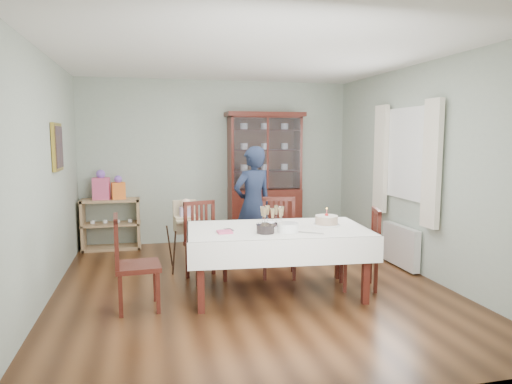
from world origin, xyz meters
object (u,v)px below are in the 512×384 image
object	(u,v)px
chair_end_right	(360,265)
champagne_tray	(272,221)
high_chair	(187,241)
gift_bag_orange	(118,189)
chair_end_left	(136,282)
gift_bag_pink	(101,186)
dining_table	(277,261)
birthday_cake	(327,221)
woman	(253,205)
sideboard	(111,224)
china_cabinet	(265,176)
chair_far_left	(205,257)
chair_far_right	(279,253)

from	to	relation	value
chair_end_right	champagne_tray	world-z (taller)	champagne_tray
high_chair	gift_bag_orange	bearing A→B (deg)	119.68
champagne_tray	gift_bag_orange	bearing A→B (deg)	126.24
chair_end_left	gift_bag_pink	size ratio (longest dim) A/B	2.12
dining_table	chair_end_right	distance (m)	1.01
birthday_cake	woman	bearing A→B (deg)	113.41
sideboard	champagne_tray	xyz separation A→B (m)	(1.95, -2.51, 0.43)
china_cabinet	chair_far_left	bearing A→B (deg)	-123.46
chair_far_right	chair_end_left	xyz separation A→B (m)	(-1.75, -0.78, -0.00)
gift_bag_orange	chair_end_left	bearing A→B (deg)	-83.33
high_chair	woman	bearing A→B (deg)	-1.45
dining_table	high_chair	world-z (taller)	high_chair
chair_end_left	gift_bag_orange	bearing A→B (deg)	2.90
chair_far_right	champagne_tray	bearing A→B (deg)	-99.34
sideboard	birthday_cake	xyz separation A→B (m)	(2.58, -2.59, 0.41)
china_cabinet	gift_bag_pink	bearing A→B (deg)	179.97
woman	gift_bag_pink	distance (m)	2.48
china_cabinet	chair_end_right	distance (m)	2.79
chair_end_right	gift_bag_pink	size ratio (longest dim) A/B	2.02
chair_far_right	chair_end_left	size ratio (longest dim) A/B	1.00
chair_far_right	dining_table	bearing A→B (deg)	-93.45
high_chair	chair_end_left	bearing A→B (deg)	-120.22
sideboard	chair_end_left	distance (m)	2.77
chair_far_right	chair_far_left	bearing A→B (deg)	-168.42
dining_table	high_chair	xyz separation A→B (m)	(-0.91, 1.27, -0.01)
birthday_cake	gift_bag_orange	size ratio (longest dim) A/B	0.81
dining_table	chair_far_right	bearing A→B (deg)	72.13
gift_bag_pink	woman	bearing A→B (deg)	-30.35
chair_end_left	high_chair	world-z (taller)	chair_end_left
china_cabinet	chair_end_right	world-z (taller)	china_cabinet
dining_table	chair_end_left	bearing A→B (deg)	-175.61
chair_far_left	chair_end_left	distance (m)	1.16
chair_end_right	woman	size ratio (longest dim) A/B	0.57
chair_end_left	gift_bag_pink	bearing A→B (deg)	8.17
sideboard	chair_far_left	size ratio (longest dim) A/B	0.93
sideboard	birthday_cake	size ratio (longest dim) A/B	3.00
chair_far_right	high_chair	xyz separation A→B (m)	(-1.13, 0.61, 0.08)
sideboard	high_chair	xyz separation A→B (m)	(1.08, -1.34, -0.03)
chair_far_left	birthday_cake	size ratio (longest dim) A/B	3.22
dining_table	woman	world-z (taller)	woman
chair_far_left	birthday_cake	world-z (taller)	same
dining_table	chair_end_left	size ratio (longest dim) A/B	2.12
dining_table	champagne_tray	size ratio (longest dim) A/B	5.56
sideboard	chair_end_left	size ratio (longest dim) A/B	0.91
dining_table	chair_far_left	distance (m)	1.02
sideboard	gift_bag_pink	distance (m)	0.62
high_chair	birthday_cake	distance (m)	2.00
sideboard	high_chair	size ratio (longest dim) A/B	0.95
sideboard	gift_bag_pink	bearing A→B (deg)	-170.91
china_cabinet	chair_end_left	world-z (taller)	china_cabinet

